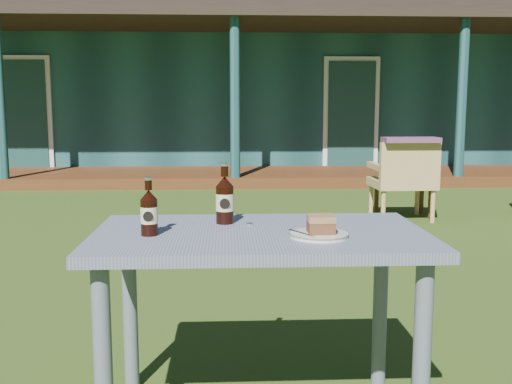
{
  "coord_description": "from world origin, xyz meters",
  "views": [
    {
      "loc": [
        -0.12,
        -3.72,
        1.17
      ],
      "look_at": [
        0.0,
        -1.3,
        0.82
      ],
      "focal_mm": 42.0,
      "sensor_mm": 36.0,
      "label": 1
    }
  ],
  "objects": [
    {
      "name": "plate",
      "position": [
        0.2,
        -1.7,
        0.73
      ],
      "size": [
        0.2,
        0.2,
        0.01
      ],
      "color": "silver",
      "rests_on": "cafe_table"
    },
    {
      "name": "cola_bottle_far",
      "position": [
        -0.39,
        -1.65,
        0.8
      ],
      "size": [
        0.06,
        0.06,
        0.2
      ],
      "color": "black",
      "rests_on": "cafe_table"
    },
    {
      "name": "fork",
      "position": [
        0.13,
        -1.71,
        0.74
      ],
      "size": [
        0.08,
        0.13,
        0.0
      ],
      "primitive_type": "cube",
      "rotation": [
        0.0,
        0.0,
        0.51
      ],
      "color": "silver",
      "rests_on": "plate"
    },
    {
      "name": "cafe_table",
      "position": [
        0.0,
        -1.6,
        0.62
      ],
      "size": [
        1.2,
        0.7,
        0.72
      ],
      "color": "slate",
      "rests_on": "ground"
    },
    {
      "name": "ground",
      "position": [
        0.0,
        0.0,
        0.0
      ],
      "size": [
        80.0,
        80.0,
        0.0
      ],
      "primitive_type": "plane",
      "color": "#334916"
    },
    {
      "name": "armchair_left",
      "position": [
        1.7,
        2.3,
        0.46
      ],
      "size": [
        0.61,
        0.58,
        0.81
      ],
      "color": "tan",
      "rests_on": "ground"
    },
    {
      "name": "floral_throw",
      "position": [
        1.7,
        2.13,
        0.84
      ],
      "size": [
        0.56,
        0.24,
        0.05
      ],
      "primitive_type": "cube",
      "rotation": [
        0.0,
        0.0,
        3.16
      ],
      "color": "#64375D",
      "rests_on": "armchair_left"
    },
    {
      "name": "tree_mid",
      "position": [
        3.0,
        18.5,
        4.75
      ],
      "size": [
        0.28,
        0.28,
        9.5
      ],
      "primitive_type": "cylinder",
      "color": "brown",
      "rests_on": "ground"
    },
    {
      "name": "pavilion",
      "position": [
        -0.0,
        9.39,
        1.61
      ],
      "size": [
        15.8,
        8.3,
        3.45
      ],
      "color": "#1A4445",
      "rests_on": "ground"
    },
    {
      "name": "side_table",
      "position": [
        1.76,
        2.53,
        0.34
      ],
      "size": [
        0.6,
        0.4,
        0.4
      ],
      "color": "#502A13",
      "rests_on": "ground"
    },
    {
      "name": "cola_bottle_near",
      "position": [
        -0.13,
        -1.45,
        0.81
      ],
      "size": [
        0.07,
        0.07,
        0.23
      ],
      "color": "black",
      "rests_on": "cafe_table"
    },
    {
      "name": "cake_slice",
      "position": [
        0.2,
        -1.71,
        0.77
      ],
      "size": [
        0.09,
        0.09,
        0.06
      ],
      "color": "#58321C",
      "rests_on": "plate"
    },
    {
      "name": "bottle_cap",
      "position": [
        -0.03,
        -1.49,
        0.72
      ],
      "size": [
        0.03,
        0.03,
        0.01
      ],
      "primitive_type": "cylinder",
      "color": "silver",
      "rests_on": "cafe_table"
    }
  ]
}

